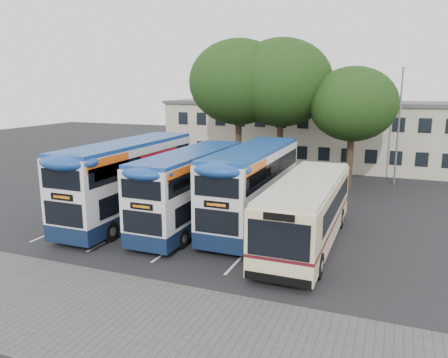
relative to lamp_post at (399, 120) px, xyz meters
name	(u,v)px	position (x,y,z in m)	size (l,w,h in m)	color
ground	(235,271)	(-6.00, -19.97, -5.08)	(120.00, 120.00, 0.00)	black
paving_strip	(127,320)	(-8.00, -24.97, -5.08)	(40.00, 6.00, 0.01)	#595654
bay_lines	(203,226)	(-9.75, -14.97, -5.08)	(14.12, 11.00, 0.01)	silver
depot_building	(331,133)	(-6.00, 7.02, -1.93)	(32.40, 8.40, 6.20)	#AA9F89
lamp_post	(399,120)	(0.00, 0.00, 0.00)	(0.25, 1.05, 9.06)	gray
tree_left	(239,82)	(-12.15, -2.48, 2.85)	(7.99, 7.99, 11.35)	black
tree_mid	(281,83)	(-8.82, -1.89, 2.80)	(8.08, 8.08, 11.34)	black
tree_right	(353,104)	(-3.24, -2.45, 1.25)	(6.44, 6.44, 9.09)	black
bus_dd_left	(130,177)	(-14.23, -15.24, -2.57)	(2.66, 10.95, 4.56)	#101E3B
bus_dd_mid	(191,185)	(-10.36, -15.06, -2.77)	(2.44, 10.08, 4.20)	#101E3B
bus_dd_right	(253,183)	(-7.23, -13.70, -2.67)	(2.55, 10.53, 4.39)	#101E3B
bus_single	(307,208)	(-3.86, -15.56, -3.24)	(2.78, 10.93, 3.26)	beige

